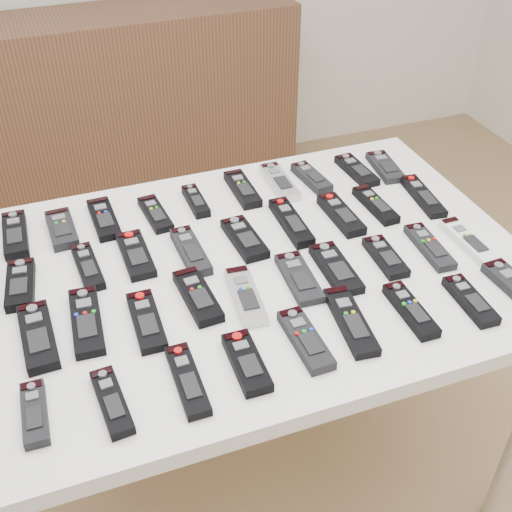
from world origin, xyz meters
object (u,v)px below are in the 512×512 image
object	(u,v)px
remote_7	(311,178)
remote_24	(299,278)
remote_17	(375,205)
sideboard	(102,115)
remote_22	(198,296)
remote_16	(341,215)
remote_32	(247,362)
remote_3	(155,214)
remote_30	(112,402)
remote_23	(246,296)
remote_5	(242,189)
remote_10	(20,285)
remote_18	(423,196)
remote_25	(336,269)
remote_33	(306,340)
remote_0	(15,235)
remote_28	(468,242)
remote_31	(188,380)
remote_14	(244,239)
remote_9	(385,167)
remote_12	(136,255)
remote_4	(196,201)
remote_8	(357,170)
remote_2	(104,219)
remote_34	(351,321)
remote_11	(88,267)
remote_27	(429,247)
remote_20	(87,321)
remote_36	(470,300)
remote_29	(35,413)
table	(256,282)
remote_15	(291,222)
remote_21	(147,321)
remote_35	(411,310)
remote_13	(191,251)
remote_6	(279,182)

from	to	relation	value
remote_7	remote_24	xyz separation A→B (m)	(-0.20, -0.39, -0.00)
remote_17	sideboard	bearing A→B (deg)	105.73
remote_22	remote_24	size ratio (longest dim) A/B	1.02
remote_16	remote_32	distance (m)	0.55
remote_3	remote_30	world-z (taller)	remote_30
remote_17	remote_23	distance (m)	0.49
remote_5	remote_10	size ratio (longest dim) A/B	1.09
sideboard	remote_18	bearing A→B (deg)	-69.11
remote_18	remote_23	size ratio (longest dim) A/B	1.06
remote_25	remote_33	size ratio (longest dim) A/B	1.03
remote_0	remote_28	bearing A→B (deg)	-20.45
sideboard	remote_31	distance (m)	2.00
sideboard	remote_14	distance (m)	1.62
remote_9	remote_12	world-z (taller)	same
sideboard	remote_12	xyz separation A→B (m)	(-0.13, -1.55, 0.35)
remote_4	remote_8	bearing A→B (deg)	-0.88
remote_2	remote_34	bearing A→B (deg)	-54.73
remote_11	remote_10	bearing A→B (deg)	-178.70
remote_3	remote_14	bearing A→B (deg)	-50.73
remote_31	remote_28	bearing A→B (deg)	14.52
remote_23	remote_30	world-z (taller)	remote_30
remote_18	remote_27	xyz separation A→B (m)	(-0.11, -0.20, 0.00)
remote_20	remote_22	distance (m)	0.23
remote_34	remote_36	distance (m)	0.27
remote_12	remote_16	size ratio (longest dim) A/B	0.98
remote_29	remote_25	bearing A→B (deg)	16.59
remote_4	remote_23	bearing A→B (deg)	-91.09
table	remote_17	world-z (taller)	remote_17
remote_0	remote_27	xyz separation A→B (m)	(0.92, -0.39, -0.00)
remote_3	remote_24	size ratio (longest dim) A/B	0.92
remote_14	remote_32	world-z (taller)	same
remote_3	remote_15	bearing A→B (deg)	-31.97
remote_12	remote_3	bearing A→B (deg)	60.94
remote_3	remote_33	xyz separation A→B (m)	(0.18, -0.54, 0.00)
remote_32	remote_2	bearing A→B (deg)	107.45
remote_7	remote_16	xyz separation A→B (m)	(-0.00, -0.19, 0.00)
remote_33	remote_36	size ratio (longest dim) A/B	1.11
remote_5	remote_21	size ratio (longest dim) A/B	0.99
remote_12	remote_27	distance (m)	0.69
remote_0	remote_35	bearing A→B (deg)	-35.69
remote_3	remote_28	world-z (taller)	remote_28
remote_11	remote_13	size ratio (longest dim) A/B	0.92
remote_15	remote_33	distance (m)	0.41
remote_4	remote_27	size ratio (longest dim) A/B	0.81
remote_3	remote_13	world-z (taller)	remote_13
remote_11	remote_20	distance (m)	0.18
remote_34	remote_35	world-z (taller)	remote_35
remote_8	remote_23	bearing A→B (deg)	-143.14
remote_6	remote_16	xyz separation A→B (m)	(0.09, -0.20, 0.00)
remote_2	remote_30	distance (m)	0.59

